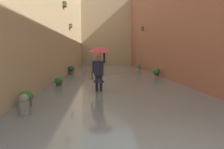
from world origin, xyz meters
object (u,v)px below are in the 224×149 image
at_px(mooring_bollard, 24,108).
at_px(potted_plant_far_right, 59,82).
at_px(potted_plant_near_right, 71,70).
at_px(potted_plant_near_left, 139,67).
at_px(person_wading, 99,60).
at_px(potted_plant_mid_right, 26,100).
at_px(potted_plant_far_left, 157,73).

bearing_deg(mooring_bollard, potted_plant_far_right, -89.59).
distance_m(potted_plant_far_right, potted_plant_near_right, 6.68).
height_order(potted_plant_near_left, mooring_bollard, potted_plant_near_left).
bearing_deg(potted_plant_near_right, person_wading, 105.42).
height_order(person_wading, potted_plant_mid_right, person_wading).
xyz_separation_m(person_wading, mooring_bollard, (1.99, 3.42, -1.16)).
bearing_deg(person_wading, potted_plant_far_left, -125.32).
bearing_deg(potted_plant_mid_right, potted_plant_far_left, -127.48).
height_order(potted_plant_far_left, potted_plant_near_right, potted_plant_near_right).
relative_size(potted_plant_far_left, potted_plant_mid_right, 1.14).
bearing_deg(potted_plant_far_left, potted_plant_mid_right, 52.52).
relative_size(potted_plant_far_right, potted_plant_mid_right, 0.92).
xyz_separation_m(potted_plant_mid_right, potted_plant_near_left, (-5.99, -14.09, 0.07)).
height_order(potted_plant_far_left, mooring_bollard, potted_plant_far_left).
bearing_deg(potted_plant_near_right, mooring_bollard, 91.47).
distance_m(potted_plant_far_right, potted_plant_mid_right, 4.14).
bearing_deg(potted_plant_mid_right, mooring_bollard, 104.94).
bearing_deg(potted_plant_near_right, potted_plant_far_left, 155.06).
relative_size(person_wading, potted_plant_far_left, 2.72).
xyz_separation_m(potted_plant_far_left, potted_plant_near_left, (0.11, -6.13, 0.01)).
height_order(person_wading, potted_plant_near_left, person_wading).
distance_m(potted_plant_mid_right, potted_plant_near_left, 15.31).
height_order(potted_plant_mid_right, potted_plant_near_right, potted_plant_near_right).
relative_size(potted_plant_far_right, potted_plant_near_left, 0.73).
relative_size(potted_plant_far_left, mooring_bollard, 1.06).
bearing_deg(potted_plant_far_right, potted_plant_near_left, -120.15).
bearing_deg(person_wading, potted_plant_near_right, -74.58).
xyz_separation_m(person_wading, potted_plant_mid_right, (2.24, 2.50, -1.14)).
distance_m(person_wading, potted_plant_mid_right, 3.54).
bearing_deg(potted_plant_mid_right, potted_plant_near_right, -89.70).
bearing_deg(potted_plant_near_left, potted_plant_far_left, 91.02).
distance_m(potted_plant_far_right, mooring_bollard, 5.06).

